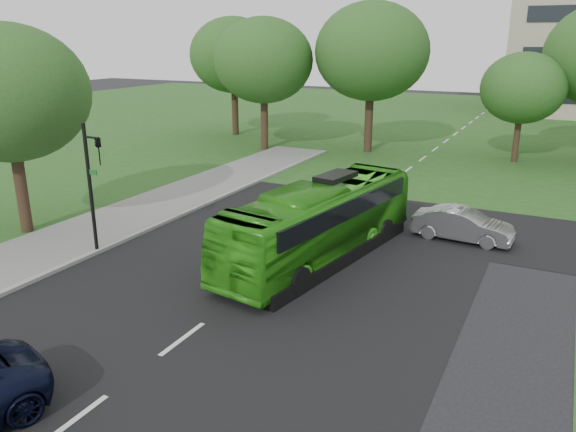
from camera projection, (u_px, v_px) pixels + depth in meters
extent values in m
plane|color=black|center=(221.00, 310.00, 17.66)|extent=(160.00, 160.00, 0.00)
cube|color=black|center=(399.00, 176.00, 34.69)|extent=(14.00, 120.00, 0.01)
cube|color=black|center=(367.00, 200.00, 29.58)|extent=(80.00, 12.00, 0.01)
cube|color=silver|center=(373.00, 196.00, 30.43)|extent=(0.15, 90.00, 0.01)
cube|color=#264A18|center=(469.00, 124.00, 55.98)|extent=(120.00, 60.00, 0.01)
cylinder|color=black|center=(264.00, 125.00, 42.56)|extent=(0.55, 0.55, 3.68)
ellipsoid|color=#2C541C|center=(264.00, 60.00, 41.11)|extent=(7.31, 7.31, 6.22)
cylinder|color=black|center=(368.00, 125.00, 41.64)|extent=(0.60, 0.60, 3.98)
ellipsoid|color=#2C541C|center=(372.00, 51.00, 40.04)|extent=(8.19, 8.19, 6.96)
cylinder|color=black|center=(516.00, 142.00, 38.44)|extent=(0.42, 0.42, 2.78)
ellipsoid|color=#2C541C|center=(523.00, 88.00, 37.34)|extent=(5.53, 5.53, 4.70)
cylinder|color=black|center=(235.00, 113.00, 49.22)|extent=(0.57, 0.57, 3.81)
ellipsoid|color=#2C541C|center=(234.00, 55.00, 47.74)|extent=(7.46, 7.46, 6.34)
cylinder|color=black|center=(22.00, 195.00, 24.37)|extent=(0.50, 0.50, 3.36)
ellipsoid|color=#2C541C|center=(7.00, 93.00, 23.05)|extent=(6.66, 6.66, 5.66)
imported|color=#319C19|center=(320.00, 222.00, 21.44)|extent=(4.13, 10.84, 2.95)
imported|color=#9E9EA2|center=(462.00, 225.00, 23.60)|extent=(4.20, 1.67, 1.36)
cylinder|color=black|center=(90.00, 190.00, 21.67)|extent=(0.14, 0.14, 5.16)
cylinder|color=black|center=(92.00, 137.00, 20.89)|extent=(0.72, 0.08, 0.08)
imported|color=black|center=(98.00, 152.00, 20.93)|extent=(0.24, 0.26, 1.03)
cube|color=#195926|center=(91.00, 172.00, 21.38)|extent=(0.52, 0.04, 0.19)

